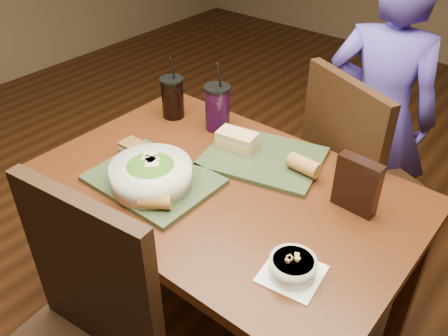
{
  "coord_description": "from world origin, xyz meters",
  "views": [
    {
      "loc": [
        0.83,
        -1.01,
        1.74
      ],
      "look_at": [
        0.0,
        0.0,
        0.82
      ],
      "focal_mm": 38.0,
      "sensor_mm": 36.0,
      "label": 1
    }
  ],
  "objects_px": {
    "sandwich_near": "(134,149)",
    "baguette_far": "(304,165)",
    "diner": "(378,116)",
    "cup_cola": "(173,97)",
    "sandwich_far": "(237,139)",
    "soup_bowl": "(293,267)",
    "baguette_near": "(155,201)",
    "chip_bag": "(357,185)",
    "tray_far": "(263,158)",
    "chair_far": "(347,171)",
    "cup_berry": "(217,107)",
    "dining_table": "(224,205)",
    "tray_near": "(153,180)",
    "salad_bowl": "(151,173)"
  },
  "relations": [
    {
      "from": "tray_far",
      "to": "cup_cola",
      "type": "distance_m",
      "value": 0.5
    },
    {
      "from": "dining_table",
      "to": "tray_near",
      "type": "height_order",
      "value": "tray_near"
    },
    {
      "from": "sandwich_near",
      "to": "cup_berry",
      "type": "bearing_deg",
      "value": 76.06
    },
    {
      "from": "tray_far",
      "to": "cup_cola",
      "type": "xyz_separation_m",
      "value": [
        -0.49,
        0.03,
        0.08
      ]
    },
    {
      "from": "chair_far",
      "to": "chip_bag",
      "type": "bearing_deg",
      "value": -63.64
    },
    {
      "from": "diner",
      "to": "cup_berry",
      "type": "relative_size",
      "value": 4.81
    },
    {
      "from": "salad_bowl",
      "to": "baguette_far",
      "type": "xyz_separation_m",
      "value": [
        0.36,
        0.39,
        -0.02
      ]
    },
    {
      "from": "chip_bag",
      "to": "chair_far",
      "type": "bearing_deg",
      "value": 119.58
    },
    {
      "from": "baguette_near",
      "to": "chip_bag",
      "type": "bearing_deg",
      "value": 40.98
    },
    {
      "from": "sandwich_near",
      "to": "sandwich_far",
      "type": "height_order",
      "value": "sandwich_far"
    },
    {
      "from": "soup_bowl",
      "to": "sandwich_far",
      "type": "distance_m",
      "value": 0.64
    },
    {
      "from": "sandwich_far",
      "to": "cup_cola",
      "type": "xyz_separation_m",
      "value": [
        -0.38,
        0.04,
        0.04
      ]
    },
    {
      "from": "tray_far",
      "to": "cup_berry",
      "type": "bearing_deg",
      "value": 165.42
    },
    {
      "from": "salad_bowl",
      "to": "baguette_far",
      "type": "relative_size",
      "value": 2.4
    },
    {
      "from": "soup_bowl",
      "to": "chip_bag",
      "type": "distance_m",
      "value": 0.37
    },
    {
      "from": "diner",
      "to": "chip_bag",
      "type": "distance_m",
      "value": 0.79
    },
    {
      "from": "sandwich_near",
      "to": "soup_bowl",
      "type": "bearing_deg",
      "value": -8.44
    },
    {
      "from": "chair_far",
      "to": "chip_bag",
      "type": "xyz_separation_m",
      "value": [
        0.21,
        -0.42,
        0.27
      ]
    },
    {
      "from": "chip_bag",
      "to": "tray_near",
      "type": "bearing_deg",
      "value": -149.48
    },
    {
      "from": "dining_table",
      "to": "cup_cola",
      "type": "bearing_deg",
      "value": 153.2
    },
    {
      "from": "chair_far",
      "to": "sandwich_near",
      "type": "distance_m",
      "value": 0.9
    },
    {
      "from": "salad_bowl",
      "to": "chip_bag",
      "type": "bearing_deg",
      "value": 30.57
    },
    {
      "from": "soup_bowl",
      "to": "sandwich_far",
      "type": "bearing_deg",
      "value": 141.7
    },
    {
      "from": "tray_far",
      "to": "baguette_far",
      "type": "bearing_deg",
      "value": 1.97
    },
    {
      "from": "dining_table",
      "to": "baguette_far",
      "type": "height_order",
      "value": "baguette_far"
    },
    {
      "from": "diner",
      "to": "baguette_near",
      "type": "xyz_separation_m",
      "value": [
        -0.24,
        -1.15,
        0.1
      ]
    },
    {
      "from": "cup_cola",
      "to": "tray_far",
      "type": "bearing_deg",
      "value": -3.66
    },
    {
      "from": "sandwich_near",
      "to": "chip_bag",
      "type": "height_order",
      "value": "chip_bag"
    },
    {
      "from": "salad_bowl",
      "to": "baguette_near",
      "type": "bearing_deg",
      "value": -38.47
    },
    {
      "from": "diner",
      "to": "cup_cola",
      "type": "xyz_separation_m",
      "value": [
        -0.64,
        -0.66,
        0.15
      ]
    },
    {
      "from": "sandwich_far",
      "to": "cup_cola",
      "type": "height_order",
      "value": "cup_cola"
    },
    {
      "from": "dining_table",
      "to": "sandwich_far",
      "type": "relative_size",
      "value": 8.16
    },
    {
      "from": "dining_table",
      "to": "baguette_near",
      "type": "distance_m",
      "value": 0.29
    },
    {
      "from": "salad_bowl",
      "to": "baguette_far",
      "type": "height_order",
      "value": "salad_bowl"
    },
    {
      "from": "tray_near",
      "to": "sandwich_near",
      "type": "xyz_separation_m",
      "value": [
        -0.16,
        0.06,
        0.03
      ]
    },
    {
      "from": "tray_near",
      "to": "tray_far",
      "type": "height_order",
      "value": "same"
    },
    {
      "from": "baguette_far",
      "to": "cup_berry",
      "type": "distance_m",
      "value": 0.46
    },
    {
      "from": "baguette_near",
      "to": "sandwich_far",
      "type": "bearing_deg",
      "value": 93.06
    },
    {
      "from": "tray_far",
      "to": "cup_berry",
      "type": "xyz_separation_m",
      "value": [
        -0.28,
        0.07,
        0.09
      ]
    },
    {
      "from": "diner",
      "to": "sandwich_near",
      "type": "height_order",
      "value": "diner"
    },
    {
      "from": "tray_far",
      "to": "sandwich_far",
      "type": "bearing_deg",
      "value": -175.73
    },
    {
      "from": "sandwich_far",
      "to": "chip_bag",
      "type": "distance_m",
      "value": 0.51
    },
    {
      "from": "chair_far",
      "to": "diner",
      "type": "height_order",
      "value": "diner"
    },
    {
      "from": "dining_table",
      "to": "soup_bowl",
      "type": "height_order",
      "value": "soup_bowl"
    },
    {
      "from": "diner",
      "to": "tray_far",
      "type": "distance_m",
      "value": 0.72
    },
    {
      "from": "soup_bowl",
      "to": "baguette_near",
      "type": "relative_size",
      "value": 1.73
    },
    {
      "from": "dining_table",
      "to": "sandwich_near",
      "type": "xyz_separation_m",
      "value": [
        -0.36,
        -0.08,
        0.13
      ]
    },
    {
      "from": "sandwich_near",
      "to": "baguette_far",
      "type": "bearing_deg",
      "value": 28.97
    },
    {
      "from": "diner",
      "to": "cup_cola",
      "type": "distance_m",
      "value": 0.94
    },
    {
      "from": "chip_bag",
      "to": "tray_far",
      "type": "bearing_deg",
      "value": 176.87
    }
  ]
}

